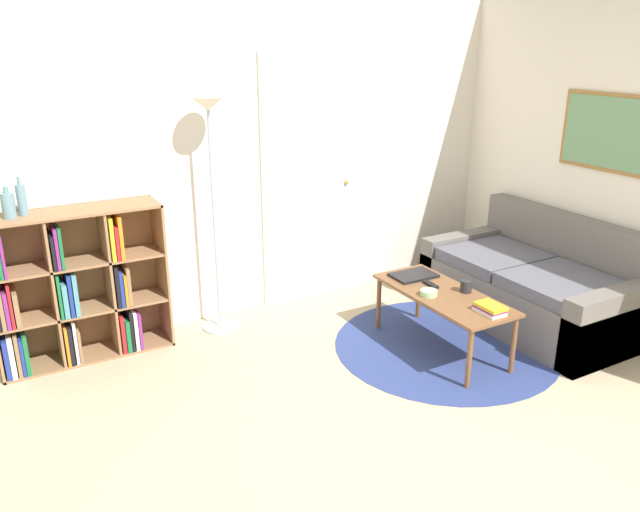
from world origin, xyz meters
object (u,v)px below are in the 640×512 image
floor_lamp (210,152)px  bottle_middle (8,205)px  couch (537,287)px  laptop (414,275)px  cup (466,286)px  bowl (429,293)px  bottle_right (22,199)px  coffee_table (443,299)px  bookshelf (73,291)px

floor_lamp → bottle_middle: size_ratio=8.57×
couch → bottle_middle: 3.94m
laptop → cup: (0.14, -0.43, 0.03)m
bowl → bottle_right: size_ratio=0.48×
laptop → bowl: bearing=-111.0°
coffee_table → bottle_middle: bearing=156.1°
couch → coffee_table: bearing=-177.7°
bookshelf → laptop: (2.35, -0.83, -0.05)m
bowl → cup: cup is taller
couch → coffee_table: (-1.02, -0.04, 0.13)m
floor_lamp → coffee_table: floor_lamp is taller
bowl → cup: bearing=-16.1°
cup → bottle_right: 3.08m
floor_lamp → bowl: bearing=-44.2°
bowl → cup: size_ratio=1.38×
bookshelf → bowl: bearing=-28.1°
couch → coffee_table: size_ratio=1.51×
bookshelf → bowl: bookshelf is taller
bookshelf → cup: size_ratio=13.17×
bowl → couch: bearing=1.4°
couch → bowl: 1.16m
floor_lamp → coffee_table: bearing=-41.6°
floor_lamp → bottle_middle: floor_lamp is taller
bookshelf → coffee_table: bearing=-27.1°
floor_lamp → cup: 2.09m
laptop → cup: size_ratio=3.83×
bowl → bottle_middle: (-2.52, 1.16, 0.70)m
coffee_table → bowl: size_ratio=9.09×
laptop → bottle_right: (-2.57, 0.85, 0.73)m
coffee_table → bottle_right: size_ratio=4.34×
bottle_middle → bottle_right: size_ratio=0.81×
bottle_middle → floor_lamp: bearing=-1.3°
floor_lamp → laptop: floor_lamp is taller
couch → cup: 0.90m
coffee_table → cup: bearing=-23.8°
bookshelf → bottle_right: (-0.23, 0.02, 0.69)m
bottle_middle → coffee_table: bearing=-23.9°
bowl → cup: (0.28, -0.08, 0.02)m
laptop → floor_lamp: bearing=149.0°
bookshelf → bowl: size_ratio=9.52×
bottle_middle → bottle_right: (0.08, 0.04, 0.02)m
laptop → cup: 0.45m
couch → bottle_middle: (-3.67, 1.13, 0.90)m
bookshelf → bottle_middle: bottle_middle is taller
bowl → bottle_middle: size_ratio=0.59×
bookshelf → floor_lamp: 1.38m
bottle_middle → bottle_right: bearing=23.5°
cup → laptop: bearing=108.0°
coffee_table → cup: size_ratio=12.59×
floor_lamp → bottle_right: (-1.28, 0.07, -0.21)m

